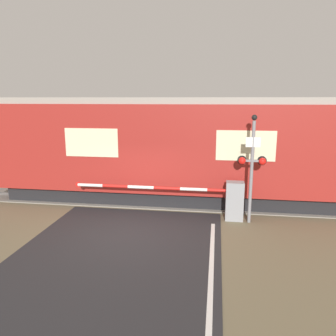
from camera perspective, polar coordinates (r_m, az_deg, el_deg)
ground_plane at (r=10.57m, az=-6.34°, el=-10.98°), size 80.00×80.00×0.00m
track_bed at (r=14.00m, az=-2.42°, el=-4.98°), size 36.00×3.20×0.13m
train at (r=13.33m, az=12.76°, el=3.13°), size 20.43×3.21×4.16m
crossing_barrier at (r=11.46m, az=9.22°, el=-5.30°), size 6.03×0.44×1.35m
signal_post at (r=11.03m, az=14.42°, el=0.86°), size 0.94×0.26×3.61m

